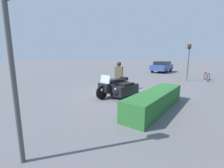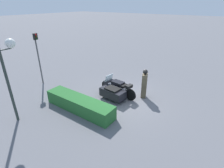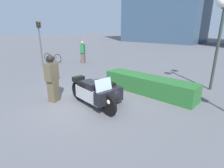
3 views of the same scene
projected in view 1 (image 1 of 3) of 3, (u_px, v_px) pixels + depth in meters
The scene contains 8 objects.
ground_plane at pixel (123, 94), 8.51m from camera, with size 160.00×160.00×0.00m, color slate.
police_motorcycle at pixel (119, 88), 7.78m from camera, with size 2.58×1.46×1.17m.
officer_rider at pixel (119, 75), 9.44m from camera, with size 0.45×0.56×1.77m.
hedge_bush_curbside at pixel (156, 100), 5.98m from camera, with size 4.08×0.91×0.73m, color #28662D.
traffic_light_near at pixel (11, 46), 2.62m from camera, with size 0.23×0.27×3.44m.
traffic_light_far at pixel (189, 57), 12.74m from camera, with size 0.23×0.26×3.12m.
parked_car_background at pixel (162, 66), 20.31m from camera, with size 4.36×1.95×1.47m.
bicycle_parked at pixel (207, 77), 13.10m from camera, with size 1.73×0.60×0.78m.
Camera 1 is at (7.00, 4.45, 2.07)m, focal length 24.00 mm.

